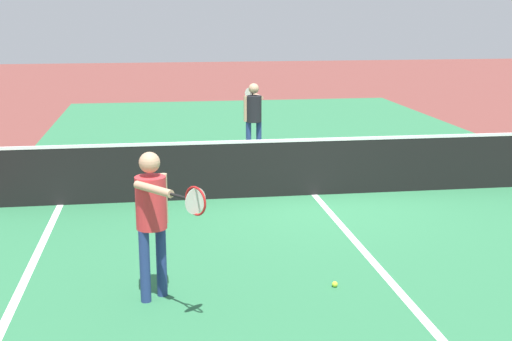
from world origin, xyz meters
TOP-DOWN VIEW (x-y plane):
  - ground_plane at (0.00, 0.00)m, footprint 60.00×60.00m
  - court_surface_inbounds at (0.00, 0.00)m, footprint 10.62×24.40m
  - line_center_service at (0.00, -3.20)m, footprint 0.10×6.40m
  - net at (0.00, 0.00)m, footprint 10.55×0.09m
  - player_near at (-2.63, -3.83)m, footprint 0.68×1.08m
  - player_far at (-0.59, 3.01)m, footprint 0.42×1.19m
  - tennis_ball_mid_court at (-0.66, -3.80)m, footprint 0.07×0.07m

SIDE VIEW (x-z plane):
  - ground_plane at x=0.00m, z-range 0.00..0.00m
  - court_surface_inbounds at x=0.00m, z-range 0.00..0.00m
  - line_center_service at x=0.00m, z-range 0.00..0.01m
  - tennis_ball_mid_court at x=-0.66m, z-range 0.00..0.07m
  - net at x=0.00m, z-range -0.04..1.03m
  - player_far at x=-0.59m, z-range 0.18..1.74m
  - player_near at x=-2.63m, z-range 0.19..1.79m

